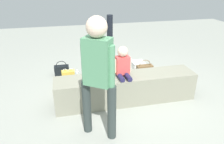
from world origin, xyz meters
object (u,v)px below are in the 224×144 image
object	(u,v)px
gift_bag	(69,79)
party_cup_red	(85,76)
cake_plate	(106,75)
water_bottle_far_side	(92,71)
child_seated	(123,64)
cake_box_white	(138,65)
water_bottle_near_gift	(77,74)
adult_standing	(98,69)
handbag_brown_canvas	(145,70)
handbag_black_leather	(62,70)

from	to	relation	value
gift_bag	party_cup_red	world-z (taller)	gift_bag
cake_plate	water_bottle_far_side	xyz separation A→B (m)	(-0.09, 1.06, -0.39)
cake_plate	child_seated	bearing A→B (deg)	-15.47
gift_bag	cake_box_white	world-z (taller)	gift_bag
water_bottle_near_gift	party_cup_red	world-z (taller)	water_bottle_near_gift
child_seated	water_bottle_near_gift	bearing A→B (deg)	122.38
adult_standing	cake_plate	world-z (taller)	adult_standing
cake_plate	handbag_brown_canvas	distance (m)	1.32
water_bottle_far_side	handbag_black_leather	xyz separation A→B (m)	(-0.60, 0.15, 0.02)
gift_bag	party_cup_red	xyz separation A→B (m)	(0.33, 0.34, -0.12)
party_cup_red	cake_box_white	distance (m)	1.25
cake_box_white	handbag_black_leather	bearing A→B (deg)	-179.52
cake_plate	handbag_brown_canvas	xyz separation A→B (m)	(0.97, 0.82, -0.36)
child_seated	gift_bag	bearing A→B (deg)	140.92
cake_plate	handbag_brown_canvas	bearing A→B (deg)	40.01
handbag_brown_canvas	handbag_black_leather	bearing A→B (deg)	166.99
child_seated	adult_standing	size ratio (longest dim) A/B	0.32
water_bottle_near_gift	gift_bag	bearing A→B (deg)	-117.63
child_seated	adult_standing	xyz separation A→B (m)	(-0.50, -0.70, 0.25)
child_seated	party_cup_red	xyz separation A→B (m)	(-0.49, 1.01, -0.62)
cake_plate	water_bottle_near_gift	xyz separation A→B (m)	(-0.40, 0.95, -0.39)
handbag_black_leather	party_cup_red	bearing A→B (deg)	-29.76
child_seated	water_bottle_near_gift	xyz separation A→B (m)	(-0.65, 1.02, -0.58)
child_seated	party_cup_red	world-z (taller)	child_seated
party_cup_red	handbag_brown_canvas	xyz separation A→B (m)	(1.22, -0.13, 0.06)
water_bottle_far_side	cake_box_white	bearing A→B (deg)	8.64
gift_bag	water_bottle_near_gift	bearing A→B (deg)	62.37
water_bottle_near_gift	cake_box_white	distance (m)	1.40
water_bottle_far_side	handbag_black_leather	distance (m)	0.62
gift_bag	adult_standing	bearing A→B (deg)	-76.56
child_seated	party_cup_red	distance (m)	1.29
water_bottle_far_side	cake_box_white	size ratio (longest dim) A/B	0.63
cake_plate	handbag_brown_canvas	size ratio (longest dim) A/B	0.68
water_bottle_near_gift	handbag_brown_canvas	distance (m)	1.38
child_seated	water_bottle_far_side	bearing A→B (deg)	106.88
adult_standing	party_cup_red	distance (m)	1.93
cake_plate	water_bottle_near_gift	world-z (taller)	cake_plate
adult_standing	water_bottle_far_side	world-z (taller)	adult_standing
adult_standing	water_bottle_near_gift	bearing A→B (deg)	94.89
water_bottle_far_side	adult_standing	bearing A→B (deg)	-94.90
party_cup_red	handbag_black_leather	xyz separation A→B (m)	(-0.45, 0.26, 0.06)
gift_bag	cake_box_white	size ratio (longest dim) A/B	1.23
adult_standing	water_bottle_near_gift	size ratio (longest dim) A/B	7.78
adult_standing	party_cup_red	bearing A→B (deg)	89.82
cake_box_white	handbag_black_leather	size ratio (longest dim) A/B	1.01
party_cup_red	child_seated	bearing A→B (deg)	-64.08
handbag_brown_canvas	party_cup_red	bearing A→B (deg)	174.05
cake_plate	handbag_black_leather	xyz separation A→B (m)	(-0.70, 1.20, -0.37)
adult_standing	cake_box_white	distance (m)	2.49
party_cup_red	cake_box_white	size ratio (longest dim) A/B	0.32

